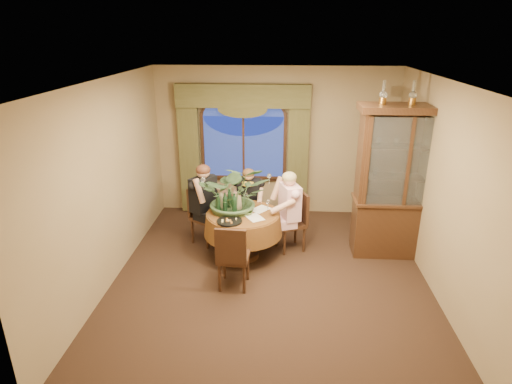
# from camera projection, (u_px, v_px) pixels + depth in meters

# --- Properties ---
(floor) EXTENTS (5.00, 5.00, 0.00)m
(floor) POSITION_uv_depth(u_px,v_px,m) (270.00, 277.00, 6.25)
(floor) COLOR black
(floor) RESTS_ON ground
(wall_back) EXTENTS (4.50, 0.00, 4.50)m
(wall_back) POSITION_uv_depth(u_px,v_px,m) (275.00, 142.00, 8.08)
(wall_back) COLOR olive
(wall_back) RESTS_ON ground
(wall_right) EXTENTS (0.00, 5.00, 5.00)m
(wall_right) POSITION_uv_depth(u_px,v_px,m) (442.00, 191.00, 5.62)
(wall_right) COLOR olive
(wall_right) RESTS_ON ground
(ceiling) EXTENTS (5.00, 5.00, 0.00)m
(ceiling) POSITION_uv_depth(u_px,v_px,m) (273.00, 81.00, 5.26)
(ceiling) COLOR white
(ceiling) RESTS_ON wall_back
(window) EXTENTS (1.62, 0.10, 1.32)m
(window) POSITION_uv_depth(u_px,v_px,m) (244.00, 148.00, 8.09)
(window) COLOR navy
(window) RESTS_ON wall_back
(arched_transom) EXTENTS (1.60, 0.06, 0.44)m
(arched_transom) POSITION_uv_depth(u_px,v_px,m) (243.00, 106.00, 7.81)
(arched_transom) COLOR navy
(arched_transom) RESTS_ON wall_back
(drapery_left) EXTENTS (0.38, 0.14, 2.32)m
(drapery_left) POSITION_uv_depth(u_px,v_px,m) (190.00, 154.00, 8.15)
(drapery_left) COLOR #42401E
(drapery_left) RESTS_ON floor
(drapery_right) EXTENTS (0.38, 0.14, 2.32)m
(drapery_right) POSITION_uv_depth(u_px,v_px,m) (298.00, 156.00, 8.03)
(drapery_right) COLOR #42401E
(drapery_right) RESTS_ON floor
(swag_valance) EXTENTS (2.45, 0.16, 0.42)m
(swag_valance) POSITION_uv_depth(u_px,v_px,m) (243.00, 96.00, 7.67)
(swag_valance) COLOR #42401E
(swag_valance) RESTS_ON wall_back
(dining_table) EXTENTS (1.46, 1.46, 0.75)m
(dining_table) POSITION_uv_depth(u_px,v_px,m) (243.00, 235.00, 6.71)
(dining_table) COLOR maroon
(dining_table) RESTS_ON floor
(china_cabinet) EXTENTS (1.47, 0.58, 2.39)m
(china_cabinet) POSITION_uv_depth(u_px,v_px,m) (402.00, 183.00, 6.54)
(china_cabinet) COLOR #311C10
(china_cabinet) RESTS_ON floor
(oil_lamp_left) EXTENTS (0.11, 0.11, 0.34)m
(oil_lamp_left) POSITION_uv_depth(u_px,v_px,m) (383.00, 92.00, 6.08)
(oil_lamp_left) COLOR #A5722D
(oil_lamp_left) RESTS_ON china_cabinet
(oil_lamp_center) EXTENTS (0.11, 0.11, 0.34)m
(oil_lamp_center) POSITION_uv_depth(u_px,v_px,m) (413.00, 93.00, 6.06)
(oil_lamp_center) COLOR #A5722D
(oil_lamp_center) RESTS_ON china_cabinet
(oil_lamp_right) EXTENTS (0.11, 0.11, 0.34)m
(oil_lamp_right) POSITION_uv_depth(u_px,v_px,m) (443.00, 93.00, 6.03)
(oil_lamp_right) COLOR #A5722D
(oil_lamp_right) RESTS_ON china_cabinet
(chair_right) EXTENTS (0.55, 0.55, 0.96)m
(chair_right) POSITION_uv_depth(u_px,v_px,m) (291.00, 222.00, 6.91)
(chair_right) COLOR black
(chair_right) RESTS_ON floor
(chair_back_right) EXTENTS (0.43, 0.43, 0.96)m
(chair_back_right) POSITION_uv_depth(u_px,v_px,m) (249.00, 209.00, 7.41)
(chair_back_right) COLOR black
(chair_back_right) RESTS_ON floor
(chair_back) EXTENTS (0.58, 0.58, 0.96)m
(chair_back) POSITION_uv_depth(u_px,v_px,m) (206.00, 216.00, 7.13)
(chair_back) COLOR black
(chair_back) RESTS_ON floor
(chair_front_left) EXTENTS (0.45, 0.45, 0.96)m
(chair_front_left) POSITION_uv_depth(u_px,v_px,m) (234.00, 255.00, 5.89)
(chair_front_left) COLOR black
(chair_front_left) RESTS_ON floor
(person_pink) EXTENTS (0.58, 0.61, 1.35)m
(person_pink) POSITION_uv_depth(u_px,v_px,m) (289.00, 212.00, 6.81)
(person_pink) COLOR beige
(person_pink) RESTS_ON floor
(person_back) EXTENTS (0.65, 0.66, 1.38)m
(person_back) POSITION_uv_depth(u_px,v_px,m) (204.00, 204.00, 7.06)
(person_back) COLOR black
(person_back) RESTS_ON floor
(person_scarf) EXTENTS (0.45, 0.42, 1.23)m
(person_scarf) POSITION_uv_depth(u_px,v_px,m) (249.00, 202.00, 7.35)
(person_scarf) COLOR black
(person_scarf) RESTS_ON floor
(stoneware_vase) EXTENTS (0.13, 0.13, 0.25)m
(stoneware_vase) POSITION_uv_depth(u_px,v_px,m) (238.00, 202.00, 6.66)
(stoneware_vase) COLOR #9B8968
(stoneware_vase) RESTS_ON dining_table
(centerpiece_plant) EXTENTS (1.07, 1.19, 0.93)m
(centerpiece_plant) POSITION_uv_depth(u_px,v_px,m) (235.00, 169.00, 6.46)
(centerpiece_plant) COLOR #3A5835
(centerpiece_plant) RESTS_ON dining_table
(olive_bowl) EXTENTS (0.16, 0.16, 0.05)m
(olive_bowl) POSITION_uv_depth(u_px,v_px,m) (247.00, 213.00, 6.52)
(olive_bowl) COLOR #48602D
(olive_bowl) RESTS_ON dining_table
(cheese_platter) EXTENTS (0.37, 0.37, 0.02)m
(cheese_platter) POSITION_uv_depth(u_px,v_px,m) (230.00, 221.00, 6.27)
(cheese_platter) COLOR black
(cheese_platter) RESTS_ON dining_table
(wine_bottle_0) EXTENTS (0.07, 0.07, 0.33)m
(wine_bottle_0) POSITION_uv_depth(u_px,v_px,m) (230.00, 199.00, 6.69)
(wine_bottle_0) COLOR black
(wine_bottle_0) RESTS_ON dining_table
(wine_bottle_1) EXTENTS (0.07, 0.07, 0.33)m
(wine_bottle_1) POSITION_uv_depth(u_px,v_px,m) (221.00, 200.00, 6.66)
(wine_bottle_1) COLOR tan
(wine_bottle_1) RESTS_ON dining_table
(wine_bottle_2) EXTENTS (0.07, 0.07, 0.33)m
(wine_bottle_2) POSITION_uv_depth(u_px,v_px,m) (225.00, 203.00, 6.52)
(wine_bottle_2) COLOR black
(wine_bottle_2) RESTS_ON dining_table
(wine_bottle_3) EXTENTS (0.07, 0.07, 0.33)m
(wine_bottle_3) POSITION_uv_depth(u_px,v_px,m) (234.00, 204.00, 6.49)
(wine_bottle_3) COLOR black
(wine_bottle_3) RESTS_ON dining_table
(wine_bottle_4) EXTENTS (0.07, 0.07, 0.33)m
(wine_bottle_4) POSITION_uv_depth(u_px,v_px,m) (218.00, 204.00, 6.49)
(wine_bottle_4) COLOR black
(wine_bottle_4) RESTS_ON dining_table
(tasting_paper_0) EXTENTS (0.34, 0.37, 0.00)m
(tasting_paper_0) POSITION_uv_depth(u_px,v_px,m) (255.00, 218.00, 6.41)
(tasting_paper_0) COLOR white
(tasting_paper_0) RESTS_ON dining_table
(tasting_paper_1) EXTENTS (0.35, 0.37, 0.00)m
(tasting_paper_1) POSITION_uv_depth(u_px,v_px,m) (261.00, 209.00, 6.71)
(tasting_paper_1) COLOR white
(tasting_paper_1) RESTS_ON dining_table
(wine_glass_person_pink) EXTENTS (0.07, 0.07, 0.18)m
(wine_glass_person_pink) POSITION_uv_depth(u_px,v_px,m) (268.00, 205.00, 6.65)
(wine_glass_person_pink) COLOR silver
(wine_glass_person_pink) RESTS_ON dining_table
(wine_glass_person_back) EXTENTS (0.07, 0.07, 0.18)m
(wine_glass_person_back) POSITION_uv_depth(u_px,v_px,m) (223.00, 202.00, 6.77)
(wine_glass_person_back) COLOR silver
(wine_glass_person_back) RESTS_ON dining_table
(wine_glass_person_scarf) EXTENTS (0.07, 0.07, 0.18)m
(wine_glass_person_scarf) POSITION_uv_depth(u_px,v_px,m) (246.00, 198.00, 6.92)
(wine_glass_person_scarf) COLOR silver
(wine_glass_person_scarf) RESTS_ON dining_table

